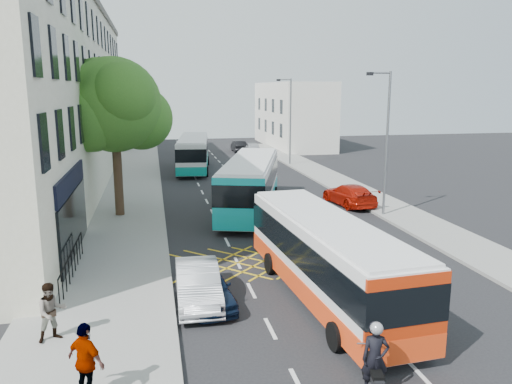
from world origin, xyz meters
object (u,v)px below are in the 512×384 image
parked_car_silver (198,283)px  distant_car_dark (239,146)px  bus_mid (250,184)px  red_hatchback (349,195)px  distant_car_grey (193,148)px  bus_near (326,257)px  pedestrian_far (86,361)px  motorbike (375,362)px  parked_car_blue (207,287)px  pedestrian_near (52,312)px  lamp_far (289,117)px  street_tree (114,106)px  lamp_near (385,136)px  bus_far (193,153)px  distant_car_silver (252,148)px

parked_car_silver → distant_car_dark: 41.91m
bus_mid → red_hatchback: (6.42, 0.35, -1.00)m
parked_car_silver → distant_car_grey: size_ratio=0.90×
red_hatchback → distant_car_dark: (-2.20, 28.32, -0.02)m
bus_near → pedestrian_far: size_ratio=5.53×
motorbike → parked_car_blue: bearing=130.4°
bus_mid → red_hatchback: bus_mid is taller
parked_car_blue → distant_car_dark: distant_car_dark is taller
pedestrian_far → red_hatchback: bearing=-86.5°
motorbike → pedestrian_near: motorbike is taller
lamp_far → parked_car_blue: (-11.10, -29.82, -4.00)m
bus_mid → pedestrian_near: (-8.59, -14.48, -0.66)m
street_tree → lamp_near: street_tree is taller
distant_car_grey → pedestrian_near: bearing=-105.7°
pedestrian_far → bus_far: bearing=-57.9°
bus_mid → parked_car_silver: bus_mid is taller
bus_near → distant_car_silver: size_ratio=2.51×
lamp_far → bus_far: bearing=-174.1°
parked_car_blue → pedestrian_far: (-3.30, -4.94, 0.47)m
distant_car_grey → street_tree: bearing=-108.9°
street_tree → distant_car_grey: bearing=76.8°
street_tree → lamp_far: (14.71, 17.03, -1.68)m
bus_mid → bus_far: size_ratio=1.06×
bus_far → red_hatchback: bus_far is taller
lamp_far → bus_mid: size_ratio=0.69×
motorbike → red_hatchback: bearing=81.4°
lamp_far → bus_mid: 18.84m
parked_car_blue → red_hatchback: (10.40, 12.97, 0.05)m
parked_car_silver → red_hatchback: parked_car_silver is taller
distant_car_dark → pedestrian_near: pedestrian_near is taller
parked_car_blue → pedestrian_far: 5.96m
street_tree → parked_car_blue: street_tree is taller
distant_car_grey → lamp_far: bearing=-57.6°
parked_car_silver → red_hatchback: size_ratio=0.89×
distant_car_grey → distant_car_silver: size_ratio=1.11×
parked_car_silver → distant_car_dark: bearing=79.4°
distant_car_grey → red_hatchback: bearing=-80.3°
parked_car_blue → parked_car_silver: 0.38m
bus_far → distant_car_silver: size_ratio=2.65×
bus_mid → parked_car_silver: bearing=-91.9°
distant_car_grey → pedestrian_far: (-6.13, -45.31, 0.45)m
distant_car_silver → distant_car_dark: 2.67m
parked_car_blue → bus_far: bearing=79.2°
street_tree → red_hatchback: bearing=0.8°
bus_near → red_hatchback: size_ratio=2.24×
bus_mid → motorbike: (-0.69, -18.69, -0.75)m
lamp_far → pedestrian_far: lamp_far is taller
bus_far → parked_car_blue: size_ratio=3.01×
pedestrian_near → distant_car_silver: bearing=46.8°
distant_car_dark → pedestrian_near: bearing=73.7°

